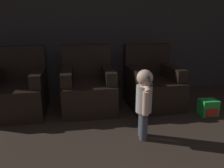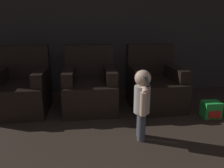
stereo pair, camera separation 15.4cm
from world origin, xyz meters
name	(u,v)px [view 1 (the left image)]	position (x,y,z in m)	size (l,w,h in m)	color
wall_back	(97,25)	(0.00, 4.50, 1.30)	(8.40, 0.05, 2.60)	#33302D
armchair_left	(18,91)	(-1.31, 3.60, 0.34)	(0.82, 0.89, 0.99)	black
armchair_middle	(88,88)	(-0.25, 3.60, 0.34)	(0.81, 0.88, 0.99)	black
armchair_right	(152,85)	(0.82, 3.60, 0.34)	(0.86, 0.92, 0.99)	black
person_toddler	(144,99)	(0.36, 2.54, 0.50)	(0.19, 0.33, 0.85)	#474C56
toy_backpack	(208,108)	(1.52, 3.04, 0.12)	(0.25, 0.22, 0.24)	green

